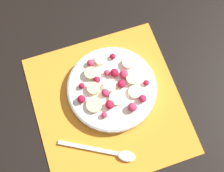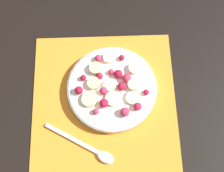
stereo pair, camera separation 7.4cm
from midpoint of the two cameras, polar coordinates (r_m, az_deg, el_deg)
ground_plane at (r=0.76m, az=-3.44°, el=-3.83°), size 3.00×3.00×0.00m
placemat at (r=0.76m, az=-3.45°, el=-3.77°), size 0.37×0.35×0.01m
fruit_bowl at (r=0.75m, az=-2.79°, el=-0.76°), size 0.22×0.22×0.04m
spoon at (r=0.73m, az=-2.81°, el=-12.49°), size 0.11×0.17×0.01m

